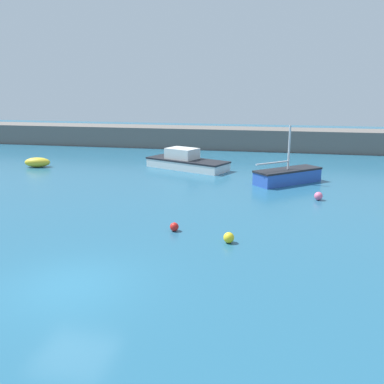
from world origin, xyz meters
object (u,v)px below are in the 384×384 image
object	(u,v)px
motorboat_with_cabin	(186,161)
mooring_buoy_yellow	(229,238)
sailboat_twin_hulled	(288,176)
fishing_dinghy_green	(37,162)
mooring_buoy_pink	(318,196)
mooring_buoy_red	(174,227)

from	to	relation	value
motorboat_with_cabin	mooring_buoy_yellow	world-z (taller)	motorboat_with_cabin
sailboat_twin_hulled	fishing_dinghy_green	world-z (taller)	sailboat_twin_hulled
sailboat_twin_hulled	mooring_buoy_pink	xyz separation A→B (m)	(1.66, -3.98, -0.26)
sailboat_twin_hulled	motorboat_with_cabin	bearing A→B (deg)	112.21
fishing_dinghy_green	mooring_buoy_red	xyz separation A→B (m)	(14.06, -12.35, -0.18)
motorboat_with_cabin	mooring_buoy_red	bearing A→B (deg)	-55.46
mooring_buoy_pink	mooring_buoy_red	world-z (taller)	mooring_buoy_pink
fishing_dinghy_green	mooring_buoy_red	distance (m)	18.71
sailboat_twin_hulled	fishing_dinghy_green	size ratio (longest dim) A/B	2.10
mooring_buoy_yellow	motorboat_with_cabin	bearing A→B (deg)	109.06
motorboat_with_cabin	mooring_buoy_red	xyz separation A→B (m)	(2.74, -14.15, -0.35)
sailboat_twin_hulled	fishing_dinghy_green	distance (m)	18.90
fishing_dinghy_green	mooring_buoy_red	world-z (taller)	fishing_dinghy_green
sailboat_twin_hulled	mooring_buoy_pink	size ratio (longest dim) A/B	9.69
mooring_buoy_pink	mooring_buoy_red	bearing A→B (deg)	-133.95
fishing_dinghy_green	mooring_buoy_yellow	distance (m)	21.20
mooring_buoy_red	sailboat_twin_hulled	bearing A→B (deg)	65.89
sailboat_twin_hulled	mooring_buoy_yellow	bearing A→B (deg)	-143.82
mooring_buoy_yellow	sailboat_twin_hulled	bearing A→B (deg)	78.81
mooring_buoy_yellow	mooring_buoy_red	size ratio (longest dim) A/B	1.14
fishing_dinghy_green	motorboat_with_cabin	world-z (taller)	motorboat_with_cabin
mooring_buoy_yellow	mooring_buoy_red	xyz separation A→B (m)	(-2.47, 0.92, -0.03)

